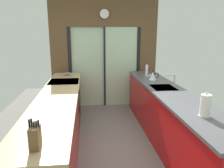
% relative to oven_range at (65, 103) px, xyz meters
% --- Properties ---
extents(ground_plane, '(5.04, 7.60, 0.02)m').
position_rel_oven_range_xyz_m(ground_plane, '(0.91, -0.65, -0.47)').
color(ground_plane, slate).
extents(back_wall_unit, '(2.64, 0.12, 2.70)m').
position_rel_oven_range_xyz_m(back_wall_unit, '(0.91, 1.15, 1.07)').
color(back_wall_unit, brown).
rests_on(back_wall_unit, ground_plane).
extents(left_counter_run, '(0.62, 3.80, 0.92)m').
position_rel_oven_range_xyz_m(left_counter_run, '(-0.00, -1.12, 0.01)').
color(left_counter_run, '#AD0C0F').
rests_on(left_counter_run, ground_plane).
extents(right_counter_run, '(0.62, 3.80, 0.92)m').
position_rel_oven_range_xyz_m(right_counter_run, '(1.82, -0.95, 0.01)').
color(right_counter_run, '#AD0C0F').
rests_on(right_counter_run, ground_plane).
extents(sink_faucet, '(0.19, 0.02, 0.24)m').
position_rel_oven_range_xyz_m(sink_faucet, '(1.96, -0.70, 0.62)').
color(sink_faucet, '#B7BABC').
rests_on(sink_faucet, right_counter_run).
extents(oven_range, '(0.60, 0.60, 0.92)m').
position_rel_oven_range_xyz_m(oven_range, '(0.00, 0.00, 0.00)').
color(oven_range, black).
rests_on(oven_range, ground_plane).
extents(mixing_bowl, '(0.17, 0.17, 0.06)m').
position_rel_oven_range_xyz_m(mixing_bowl, '(0.02, 0.59, 0.50)').
color(mixing_bowl, gray).
rests_on(mixing_bowl, left_counter_run).
extents(knife_block, '(0.09, 0.14, 0.27)m').
position_rel_oven_range_xyz_m(knife_block, '(0.02, -2.59, 0.56)').
color(knife_block, brown).
rests_on(knife_block, left_counter_run).
extents(kettle, '(0.24, 0.16, 0.19)m').
position_rel_oven_range_xyz_m(kettle, '(1.80, -0.06, 0.55)').
color(kettle, '#B7BABC').
rests_on(kettle, right_counter_run).
extents(soap_bottle_far, '(0.06, 0.06, 0.28)m').
position_rel_oven_range_xyz_m(soap_bottle_far, '(1.80, 0.41, 0.58)').
color(soap_bottle_far, silver).
rests_on(soap_bottle_far, right_counter_run).
extents(paper_towel_roll, '(0.13, 0.13, 0.29)m').
position_rel_oven_range_xyz_m(paper_towel_roll, '(1.80, -2.08, 0.59)').
color(paper_towel_roll, '#B7BABC').
rests_on(paper_towel_roll, right_counter_run).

